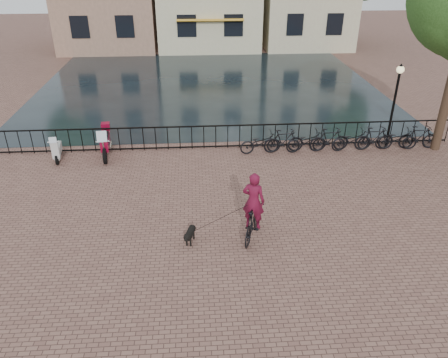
{
  "coord_description": "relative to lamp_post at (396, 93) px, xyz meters",
  "views": [
    {
      "loc": [
        -0.81,
        -8.84,
        7.6
      ],
      "look_at": [
        0.0,
        3.0,
        1.2
      ],
      "focal_mm": 35.0,
      "sensor_mm": 36.0,
      "label": 1
    }
  ],
  "objects": [
    {
      "name": "ground",
      "position": [
        -7.2,
        -7.6,
        -2.38
      ],
      "size": [
        100.0,
        100.0,
        0.0
      ],
      "primitive_type": "plane",
      "color": "brown",
      "rests_on": "ground"
    },
    {
      "name": "scooter",
      "position": [
        -13.54,
        -0.23,
        -1.78
      ],
      "size": [
        0.57,
        1.33,
        1.2
      ],
      "rotation": [
        0.0,
        0.0,
        0.16
      ],
      "color": "beige",
      "rests_on": "ground"
    },
    {
      "name": "parked_bike_0",
      "position": [
        -5.4,
        -0.2,
        -1.93
      ],
      "size": [
        1.78,
        0.82,
        0.9
      ],
      "primitive_type": "imported",
      "rotation": [
        0.0,
        0.0,
        1.7
      ],
      "color": "black",
      "rests_on": "ground"
    },
    {
      "name": "parked_bike_2",
      "position": [
        -3.5,
        -0.2,
        -1.93
      ],
      "size": [
        1.77,
        0.79,
        0.9
      ],
      "primitive_type": "imported",
      "rotation": [
        0.0,
        0.0,
        1.69
      ],
      "color": "black",
      "rests_on": "ground"
    },
    {
      "name": "parked_bike_5",
      "position": [
        -0.65,
        -0.2,
        -1.88
      ],
      "size": [
        1.68,
        0.52,
        1.0
      ],
      "primitive_type": "imported",
      "rotation": [
        0.0,
        0.0,
        1.6
      ],
      "color": "black",
      "rests_on": "ground"
    },
    {
      "name": "canal_water",
      "position": [
        -7.2,
        9.7,
        -2.38
      ],
      "size": [
        20.0,
        20.0,
        0.0
      ],
      "primitive_type": "plane",
      "color": "black",
      "rests_on": "ground"
    },
    {
      "name": "cyclist",
      "position": [
        -6.46,
        -6.0,
        -1.45
      ],
      "size": [
        1.12,
        1.85,
        2.45
      ],
      "rotation": [
        0.0,
        0.0,
        2.77
      ],
      "color": "black",
      "rests_on": "ground"
    },
    {
      "name": "railing",
      "position": [
        -7.2,
        0.4,
        -1.87
      ],
      "size": [
        20.0,
        0.05,
        1.02
      ],
      "color": "black",
      "rests_on": "ground"
    },
    {
      "name": "parked_bike_3",
      "position": [
        -2.55,
        -0.2,
        -1.88
      ],
      "size": [
        1.69,
        0.59,
        1.0
      ],
      "primitive_type": "imported",
      "rotation": [
        0.0,
        0.0,
        1.64
      ],
      "color": "black",
      "rests_on": "ground"
    },
    {
      "name": "lamp_post",
      "position": [
        0.0,
        0.0,
        0.0
      ],
      "size": [
        0.3,
        0.3,
        3.45
      ],
      "color": "black",
      "rests_on": "ground"
    },
    {
      "name": "parked_bike_7",
      "position": [
        1.25,
        -0.2,
        -1.88
      ],
      "size": [
        1.68,
        0.54,
        1.0
      ],
      "primitive_type": "imported",
      "rotation": [
        0.0,
        0.0,
        1.53
      ],
      "color": "black",
      "rests_on": "ground"
    },
    {
      "name": "motorcycle",
      "position": [
        -11.67,
        -0.0,
        -1.67
      ],
      "size": [
        0.67,
        2.03,
        1.43
      ],
      "rotation": [
        0.0,
        0.0,
        0.1
      ],
      "color": "maroon",
      "rests_on": "ground"
    },
    {
      "name": "parked_bike_6",
      "position": [
        0.3,
        -0.2,
        -1.93
      ],
      "size": [
        1.76,
        0.75,
        0.9
      ],
      "primitive_type": "imported",
      "rotation": [
        0.0,
        0.0,
        1.48
      ],
      "color": "black",
      "rests_on": "ground"
    },
    {
      "name": "dog",
      "position": [
        -8.28,
        -6.16,
        -2.12
      ],
      "size": [
        0.45,
        0.81,
        0.52
      ],
      "rotation": [
        0.0,
        0.0,
        -0.27
      ],
      "color": "black",
      "rests_on": "ground"
    },
    {
      "name": "parked_bike_1",
      "position": [
        -4.45,
        -0.2,
        -1.88
      ],
      "size": [
        1.69,
        0.59,
        1.0
      ],
      "primitive_type": "imported",
      "rotation": [
        0.0,
        0.0,
        1.64
      ],
      "color": "black",
      "rests_on": "ground"
    },
    {
      "name": "parked_bike_4",
      "position": [
        -1.6,
        -0.2,
        -1.93
      ],
      "size": [
        1.76,
        0.75,
        0.9
      ],
      "primitive_type": "imported",
      "rotation": [
        0.0,
        0.0,
        1.66
      ],
      "color": "black",
      "rests_on": "ground"
    }
  ]
}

